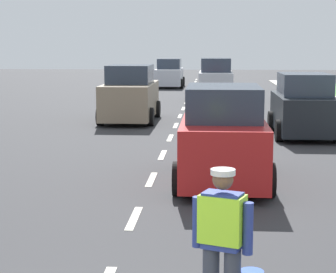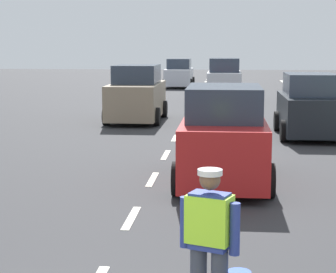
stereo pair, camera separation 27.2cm
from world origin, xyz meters
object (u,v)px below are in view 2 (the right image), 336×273
object	(u,v)px
car_oncoming_third	(179,74)
car_parked_far	(309,108)
road_worker	(212,238)
car_outgoing_far	(224,82)
car_oncoming_second	(137,95)
car_outgoing_ahead	(224,138)

from	to	relation	value
car_oncoming_third	car_parked_far	xyz separation A→B (m)	(5.93, -22.51, 0.02)
car_oncoming_third	road_worker	bearing A→B (deg)	-85.07
road_worker	car_outgoing_far	world-z (taller)	car_outgoing_far
car_oncoming_third	car_oncoming_second	distance (m)	19.00
road_worker	car_outgoing_far	size ratio (longest dim) A/B	0.40
car_outgoing_ahead	car_oncoming_third	size ratio (longest dim) A/B	0.98
car_outgoing_ahead	car_oncoming_second	distance (m)	10.90
road_worker	car_oncoming_second	distance (m)	17.34
car_outgoing_far	car_parked_far	world-z (taller)	car_outgoing_far
car_oncoming_second	road_worker	bearing A→B (deg)	-79.02
car_oncoming_third	car_oncoming_second	xyz separation A→B (m)	(-0.19, -19.00, 0.09)
car_outgoing_ahead	road_worker	bearing A→B (deg)	-90.89
road_worker	car_oncoming_second	size ratio (longest dim) A/B	0.38
car_outgoing_ahead	car_parked_far	size ratio (longest dim) A/B	1.05
road_worker	car_outgoing_ahead	xyz separation A→B (m)	(0.10, 6.67, 0.04)
road_worker	car_parked_far	size ratio (longest dim) A/B	0.43
car_parked_far	car_oncoming_second	bearing A→B (deg)	150.21
car_outgoing_far	car_oncoming_third	bearing A→B (deg)	106.59
car_parked_far	car_oncoming_second	distance (m)	7.06
car_oncoming_third	car_oncoming_second	bearing A→B (deg)	-90.58
road_worker	car_outgoing_far	xyz separation A→B (m)	(0.07, 25.37, 0.13)
road_worker	car_outgoing_ahead	world-z (taller)	car_outgoing_ahead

